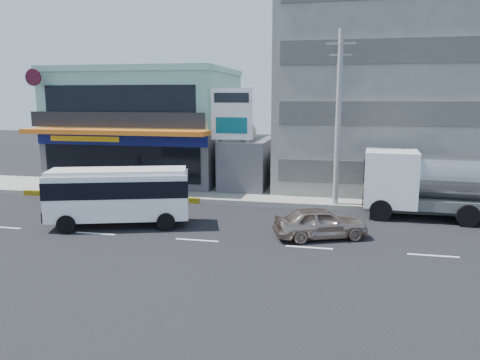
# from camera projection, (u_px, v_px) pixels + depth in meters

# --- Properties ---
(ground) EXTENTS (120.00, 120.00, 0.00)m
(ground) POSITION_uv_depth(u_px,v_px,m) (197.00, 240.00, 21.00)
(ground) COLOR black
(ground) RESTS_ON ground
(sidewalk) EXTENTS (70.00, 5.00, 0.30)m
(sidewalk) POSITION_uv_depth(u_px,v_px,m) (319.00, 198.00, 29.10)
(sidewalk) COLOR gray
(sidewalk) RESTS_ON ground
(shop_building) EXTENTS (12.40, 11.70, 8.00)m
(shop_building) POSITION_uv_depth(u_px,v_px,m) (149.00, 128.00, 35.36)
(shop_building) COLOR #3F3F44
(shop_building) RESTS_ON ground
(concrete_building) EXTENTS (16.00, 12.00, 14.00)m
(concrete_building) POSITION_uv_depth(u_px,v_px,m) (399.00, 87.00, 32.17)
(concrete_building) COLOR gray
(concrete_building) RESTS_ON ground
(gap_structure) EXTENTS (3.00, 6.00, 3.50)m
(gap_structure) POSITION_uv_depth(u_px,v_px,m) (248.00, 164.00, 32.25)
(gap_structure) COLOR #3F3F44
(gap_structure) RESTS_ON ground
(satellite_dish) EXTENTS (1.50, 1.50, 0.15)m
(satellite_dish) POSITION_uv_depth(u_px,v_px,m) (245.00, 139.00, 30.97)
(satellite_dish) COLOR slate
(satellite_dish) RESTS_ON gap_structure
(billboard) EXTENTS (2.60, 0.18, 6.90)m
(billboard) POSITION_uv_depth(u_px,v_px,m) (232.00, 120.00, 29.10)
(billboard) COLOR gray
(billboard) RESTS_ON ground
(utility_pole_near) EXTENTS (1.60, 0.30, 10.00)m
(utility_pole_near) POSITION_uv_depth(u_px,v_px,m) (338.00, 119.00, 26.00)
(utility_pole_near) COLOR #999993
(utility_pole_near) RESTS_ON ground
(minibus) EXTENTS (7.18, 4.14, 2.86)m
(minibus) POSITION_uv_depth(u_px,v_px,m) (119.00, 192.00, 23.06)
(minibus) COLOR white
(minibus) RESTS_ON ground
(sedan) EXTENTS (4.55, 3.13, 1.44)m
(sedan) POSITION_uv_depth(u_px,v_px,m) (320.00, 223.00, 21.22)
(sedan) COLOR tan
(sedan) RESTS_ON ground
(tanker_truck) EXTENTS (9.11, 3.43, 3.53)m
(tanker_truck) POSITION_uv_depth(u_px,v_px,m) (446.00, 184.00, 24.32)
(tanker_truck) COLOR white
(tanker_truck) RESTS_ON ground
(motorcycle_rider) EXTENTS (1.77, 0.72, 2.22)m
(motorcycle_rider) POSITION_uv_depth(u_px,v_px,m) (107.00, 190.00, 28.71)
(motorcycle_rider) COLOR #610D15
(motorcycle_rider) RESTS_ON ground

